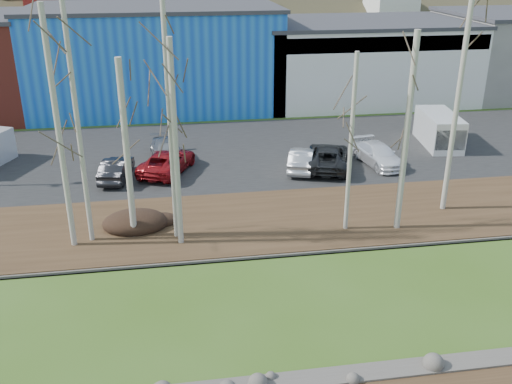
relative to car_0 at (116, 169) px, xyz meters
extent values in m
cube|color=#382616|center=(8.48, -6.66, -0.71)|extent=(80.00, 7.00, 0.15)
cube|color=black|center=(8.48, 3.84, -0.71)|extent=(80.00, 14.00, 0.14)
cube|color=blue|center=(2.48, 17.84, 3.22)|extent=(20.00, 12.00, 8.00)
cube|color=#333338|center=(2.48, 17.84, 7.37)|extent=(20.40, 12.24, 0.30)
cube|color=silver|center=(20.48, 17.84, 2.47)|extent=(18.00, 12.00, 6.50)
cube|color=#333338|center=(20.48, 17.84, 5.87)|extent=(18.36, 12.24, 0.30)
cube|color=navy|center=(20.48, 11.94, 4.82)|extent=(17.64, 0.20, 1.20)
ellipsoid|color=black|center=(1.28, -6.56, -0.33)|extent=(3.11, 2.20, 0.61)
cylinder|color=beige|center=(-1.40, -7.92, 4.62)|extent=(0.25, 0.25, 10.50)
cylinder|color=beige|center=(-0.65, -7.54, 5.37)|extent=(0.22, 0.22, 12.00)
cylinder|color=beige|center=(1.26, -7.43, 3.49)|extent=(0.29, 0.29, 8.25)
cylinder|color=beige|center=(3.22, -7.76, 4.95)|extent=(0.22, 0.22, 11.16)
cylinder|color=beige|center=(3.39, -8.44, 3.95)|extent=(0.26, 0.26, 9.16)
cylinder|color=beige|center=(11.23, -8.25, 3.55)|extent=(0.20, 0.20, 8.36)
cylinder|color=beige|center=(13.72, -8.53, 3.99)|extent=(0.28, 0.28, 9.24)
cylinder|color=beige|center=(16.90, -6.83, 4.82)|extent=(0.26, 0.26, 10.91)
imported|color=black|center=(0.00, 0.00, 0.00)|extent=(1.95, 4.06, 1.28)
imported|color=maroon|center=(2.93, 0.67, 0.03)|extent=(3.97, 5.35, 1.35)
imported|color=gray|center=(2.97, 2.73, -0.01)|extent=(2.42, 4.60, 1.27)
imported|color=#A9A9AB|center=(10.98, -0.14, 0.02)|extent=(2.57, 4.23, 1.32)
imported|color=black|center=(12.61, -0.11, 0.07)|extent=(3.77, 5.60, 1.43)
imported|color=white|center=(15.87, 0.01, 0.00)|extent=(2.50, 4.65, 1.28)
cube|color=white|center=(21.29, 3.11, 0.43)|extent=(2.70, 5.15, 2.15)
cube|color=black|center=(21.02, 1.18, 0.43)|extent=(2.07, 1.28, 1.33)
camera|label=1|loc=(3.17, -31.76, 11.68)|focal=40.00mm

